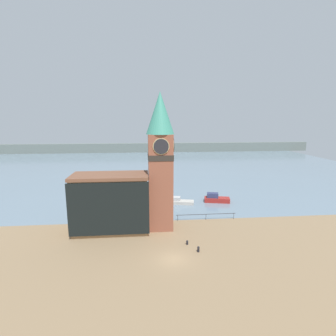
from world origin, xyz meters
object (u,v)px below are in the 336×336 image
pier_building (111,203)px  boat_far (216,199)px  boat_near (178,201)px  mooring_bollard_far (198,249)px  clock_tower (160,158)px  mooring_bollard_near (187,242)px

pier_building → boat_far: size_ratio=2.10×
pier_building → boat_near: (12.56, 12.94, -4.20)m
pier_building → boat_near: size_ratio=1.84×
mooring_bollard_far → boat_near: bearing=90.4°
clock_tower → pier_building: (-8.08, -0.60, -7.12)m
pier_building → boat_far: pier_building is taller
pier_building → boat_far: (21.14, 13.31, -4.01)m
clock_tower → mooring_bollard_near: bearing=-62.2°
clock_tower → pier_building: 10.79m
pier_building → clock_tower: bearing=4.2°
mooring_bollard_near → boat_far: bearing=63.5°
pier_building → mooring_bollard_far: size_ratio=14.71×
boat_near → mooring_bollard_near: size_ratio=10.37×
boat_far → mooring_bollard_near: boat_far is taller
boat_far → mooring_bollard_near: bearing=-104.3°
boat_near → boat_far: bearing=14.9°
clock_tower → boat_near: bearing=70.1°
boat_near → boat_far: boat_far is taller
pier_building → mooring_bollard_far: 15.74m
boat_far → mooring_bollard_near: (-9.61, -19.25, -0.39)m
clock_tower → mooring_bollard_near: 13.68m
mooring_bollard_far → boat_far: bearing=68.6°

